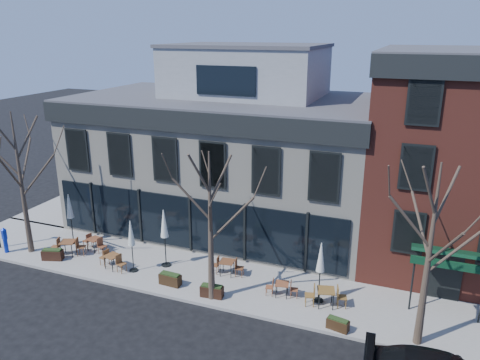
% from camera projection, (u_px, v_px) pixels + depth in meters
% --- Properties ---
extents(ground, '(120.00, 120.00, 0.00)m').
position_uv_depth(ground, '(192.00, 254.00, 26.32)').
color(ground, black).
rests_on(ground, ground).
extents(sidewalk_front, '(33.50, 4.70, 0.15)m').
position_uv_depth(sidewalk_front, '(231.00, 282.00, 23.27)').
color(sidewalk_front, gray).
rests_on(sidewalk_front, ground).
extents(sidewalk_side, '(4.50, 12.00, 0.15)m').
position_uv_depth(sidewalk_side, '(95.00, 195.00, 35.50)').
color(sidewalk_side, gray).
rests_on(sidewalk_side, ground).
extents(corner_building, '(18.39, 10.39, 11.10)m').
position_uv_depth(corner_building, '(227.00, 152.00, 29.34)').
color(corner_building, beige).
rests_on(corner_building, ground).
extents(red_brick_building, '(8.20, 11.78, 11.18)m').
position_uv_depth(red_brick_building, '(454.00, 158.00, 24.52)').
color(red_brick_building, maroon).
rests_on(red_brick_building, ground).
extents(tree_corner, '(3.93, 3.98, 7.92)m').
position_uv_depth(tree_corner, '(21.00, 182.00, 25.10)').
color(tree_corner, '#382B21').
rests_on(tree_corner, sidewalk_front).
extents(tree_mid, '(3.50, 3.55, 7.04)m').
position_uv_depth(tree_mid, '(211.00, 226.00, 20.65)').
color(tree_mid, '#382B21').
rests_on(tree_mid, sidewalk_front).
extents(tree_right, '(3.72, 3.77, 7.48)m').
position_uv_depth(tree_right, '(429.00, 255.00, 17.48)').
color(tree_right, '#382B21').
rests_on(tree_right, sidewalk_front).
extents(call_box, '(0.30, 0.30, 1.50)m').
position_uv_depth(call_box, '(5.00, 239.00, 26.00)').
color(call_box, '#0C26A6').
rests_on(call_box, sidewalk_front).
extents(cafe_set_0, '(1.95, 1.12, 1.00)m').
position_uv_depth(cafe_set_0, '(68.00, 246.00, 25.76)').
color(cafe_set_0, brown).
rests_on(cafe_set_0, sidewalk_front).
extents(cafe_set_1, '(1.78, 0.84, 0.91)m').
position_uv_depth(cafe_set_1, '(95.00, 243.00, 26.26)').
color(cafe_set_1, brown).
rests_on(cafe_set_1, sidewalk_front).
extents(cafe_set_2, '(1.81, 0.85, 0.93)m').
position_uv_depth(cafe_set_2, '(113.00, 260.00, 24.31)').
color(cafe_set_2, brown).
rests_on(cafe_set_2, sidewalk_front).
extents(cafe_set_3, '(1.79, 0.79, 0.93)m').
position_uv_depth(cafe_set_3, '(227.00, 266.00, 23.70)').
color(cafe_set_3, brown).
rests_on(cafe_set_3, sidewalk_front).
extents(cafe_set_4, '(1.59, 0.73, 0.82)m').
position_uv_depth(cafe_set_4, '(282.00, 288.00, 21.80)').
color(cafe_set_4, brown).
rests_on(cafe_set_4, sidewalk_front).
extents(cafe_set_5, '(1.97, 0.96, 1.01)m').
position_uv_depth(cafe_set_5, '(326.00, 296.00, 20.98)').
color(cafe_set_5, brown).
rests_on(cafe_set_5, sidewalk_front).
extents(umbrella_0, '(0.48, 0.48, 3.01)m').
position_uv_depth(umbrella_0, '(70.00, 209.00, 26.74)').
color(umbrella_0, black).
rests_on(umbrella_0, sidewalk_front).
extents(umbrella_1, '(0.45, 0.45, 2.79)m').
position_uv_depth(umbrella_1, '(131.00, 236.00, 23.60)').
color(umbrella_1, black).
rests_on(umbrella_1, sidewalk_front).
extents(umbrella_2, '(0.51, 0.51, 3.16)m').
position_uv_depth(umbrella_2, '(164.00, 227.00, 24.07)').
color(umbrella_2, black).
rests_on(umbrella_2, sidewalk_front).
extents(umbrella_4, '(0.47, 0.47, 2.93)m').
position_uv_depth(umbrella_4, '(321.00, 260.00, 20.89)').
color(umbrella_4, black).
rests_on(umbrella_4, sidewalk_front).
extents(planter_0, '(1.18, 0.75, 0.61)m').
position_uv_depth(planter_0, '(53.00, 254.00, 25.31)').
color(planter_0, black).
rests_on(planter_0, sidewalk_front).
extents(planter_1, '(1.10, 0.49, 0.61)m').
position_uv_depth(planter_1, '(170.00, 279.00, 22.82)').
color(planter_1, black).
rests_on(planter_1, sidewalk_front).
extents(planter_2, '(1.10, 0.53, 0.60)m').
position_uv_depth(planter_2, '(212.00, 291.00, 21.79)').
color(planter_2, black).
rests_on(planter_2, sidewalk_front).
extents(planter_3, '(0.97, 0.55, 0.51)m').
position_uv_depth(planter_3, '(338.00, 324.00, 19.40)').
color(planter_3, '#332011').
rests_on(planter_3, sidewalk_front).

